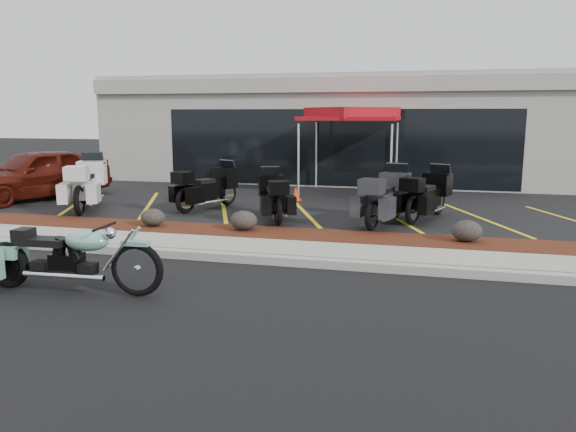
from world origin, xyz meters
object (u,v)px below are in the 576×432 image
(parked_car, at_px, (35,174))
(hero_cruiser, at_px, (137,261))
(popup_canopy, at_px, (351,116))
(traffic_cone, at_px, (296,194))
(touring_white, at_px, (94,178))

(parked_car, bearing_deg, hero_cruiser, -22.60)
(hero_cruiser, relative_size, parked_car, 0.69)
(parked_car, bearing_deg, popup_canopy, 42.40)
(hero_cruiser, xyz_separation_m, traffic_cone, (0.32, 8.62, -0.18))
(touring_white, distance_m, popup_canopy, 7.79)
(hero_cruiser, distance_m, parked_car, 10.05)
(parked_car, xyz_separation_m, traffic_cone, (7.49, 1.59, -0.54))
(traffic_cone, bearing_deg, parked_car, -167.98)
(traffic_cone, distance_m, popup_canopy, 3.12)
(touring_white, height_order, traffic_cone, touring_white)
(parked_car, height_order, traffic_cone, parked_car)
(hero_cruiser, relative_size, popup_canopy, 1.02)
(touring_white, xyz_separation_m, popup_canopy, (6.62, 3.74, 1.70))
(hero_cruiser, height_order, popup_canopy, popup_canopy)
(touring_white, relative_size, traffic_cone, 6.21)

